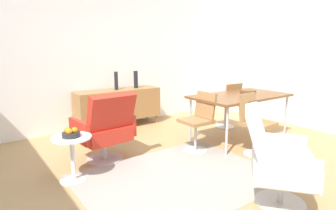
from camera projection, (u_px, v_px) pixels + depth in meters
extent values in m
plane|color=tan|center=(181.00, 174.00, 3.38)|extent=(8.32, 8.32, 0.00)
cube|color=white|center=(93.00, 52.00, 5.16)|extent=(6.80, 0.12, 2.80)
cube|color=white|center=(324.00, 53.00, 4.94)|extent=(0.12, 5.60, 2.80)
cube|color=olive|center=(119.00, 104.00, 5.30)|extent=(1.60, 0.44, 0.56)
cube|color=black|center=(109.00, 108.00, 4.95)|extent=(0.70, 0.01, 0.48)
cylinder|color=olive|center=(84.00, 132.00, 4.82)|extent=(0.03, 0.03, 0.16)
cylinder|color=olive|center=(156.00, 119.00, 5.67)|extent=(0.03, 0.03, 0.16)
cylinder|color=olive|center=(78.00, 127.00, 5.08)|extent=(0.03, 0.03, 0.16)
cylinder|color=olive|center=(147.00, 116.00, 5.94)|extent=(0.03, 0.03, 0.16)
cylinder|color=black|center=(116.00, 81.00, 5.19)|extent=(0.07, 0.07, 0.33)
cylinder|color=black|center=(136.00, 79.00, 5.43)|extent=(0.08, 0.08, 0.33)
cube|color=brown|center=(240.00, 96.00, 4.56)|extent=(1.60, 0.90, 0.04)
cylinder|color=#B7B7BC|center=(227.00, 131.00, 3.91)|extent=(0.04, 0.04, 0.70)
cylinder|color=#B7B7BC|center=(286.00, 116.00, 4.74)|extent=(0.04, 0.04, 0.70)
cylinder|color=#B7B7BC|center=(190.00, 120.00, 4.53)|extent=(0.04, 0.04, 0.70)
cylinder|color=#B7B7BC|center=(248.00, 108.00, 5.36)|extent=(0.04, 0.04, 0.70)
cylinder|color=brown|center=(248.00, 92.00, 4.68)|extent=(0.26, 0.26, 0.06)
cube|color=#9E7042|center=(226.00, 104.00, 5.31)|extent=(0.43, 0.43, 0.05)
cube|color=#9E7042|center=(233.00, 94.00, 5.11)|extent=(0.39, 0.12, 0.38)
cylinder|color=#B7B7BC|center=(225.00, 116.00, 5.35)|extent=(0.04, 0.04, 0.42)
cylinder|color=#B7B7BC|center=(225.00, 126.00, 5.40)|extent=(0.36, 0.36, 0.01)
cube|color=#9E7042|center=(258.00, 124.00, 3.92)|extent=(0.43, 0.43, 0.05)
cube|color=#9E7042|center=(248.00, 107.00, 4.01)|extent=(0.39, 0.12, 0.38)
cylinder|color=#B7B7BC|center=(257.00, 140.00, 3.97)|extent=(0.04, 0.04, 0.42)
cylinder|color=#B7B7BC|center=(256.00, 154.00, 4.01)|extent=(0.36, 0.36, 0.01)
cube|color=#9E7042|center=(196.00, 121.00, 4.07)|extent=(0.40, 0.40, 0.05)
cube|color=#9E7042|center=(205.00, 105.00, 4.13)|extent=(0.09, 0.38, 0.38)
cylinder|color=#B7B7BC|center=(195.00, 137.00, 4.11)|extent=(0.04, 0.04, 0.42)
cylinder|color=#B7B7BC|center=(195.00, 150.00, 4.16)|extent=(0.36, 0.36, 0.01)
cube|color=red|center=(103.00, 133.00, 3.76)|extent=(0.64, 0.61, 0.20)
cube|color=red|center=(111.00, 113.00, 3.52)|extent=(0.62, 0.32, 0.51)
cube|color=red|center=(124.00, 123.00, 3.95)|extent=(0.10, 0.51, 0.28)
cube|color=red|center=(79.00, 132.00, 3.53)|extent=(0.10, 0.51, 0.28)
cylinder|color=#B7B7BC|center=(104.00, 150.00, 3.80)|extent=(0.06, 0.06, 0.28)
cylinder|color=#B7B7BC|center=(105.00, 159.00, 3.83)|extent=(0.48, 0.48, 0.02)
cube|color=silver|center=(283.00, 167.00, 2.69)|extent=(0.82, 0.81, 0.20)
cube|color=silver|center=(259.00, 134.00, 2.69)|extent=(0.64, 0.59, 0.51)
cube|color=silver|center=(289.00, 174.00, 2.36)|extent=(0.36, 0.43, 0.28)
cube|color=silver|center=(280.00, 147.00, 2.98)|extent=(0.36, 0.43, 0.28)
cylinder|color=#B7B7BC|center=(281.00, 190.00, 2.74)|extent=(0.06, 0.06, 0.28)
cylinder|color=#B7B7BC|center=(280.00, 202.00, 2.76)|extent=(0.48, 0.48, 0.02)
cylinder|color=white|center=(71.00, 138.00, 3.14)|extent=(0.44, 0.44, 0.02)
cylinder|color=white|center=(73.00, 159.00, 3.19)|extent=(0.05, 0.05, 0.50)
cone|color=white|center=(74.00, 179.00, 3.24)|extent=(0.32, 0.32, 0.02)
cylinder|color=#262628|center=(71.00, 135.00, 3.13)|extent=(0.20, 0.20, 0.05)
sphere|color=orange|center=(75.00, 130.00, 3.13)|extent=(0.07, 0.07, 0.07)
sphere|color=orange|center=(68.00, 130.00, 3.13)|extent=(0.07, 0.07, 0.07)
sphere|color=orange|center=(69.00, 132.00, 3.08)|extent=(0.07, 0.07, 0.07)
cube|color=gray|center=(178.00, 177.00, 3.30)|extent=(2.20, 1.70, 0.01)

